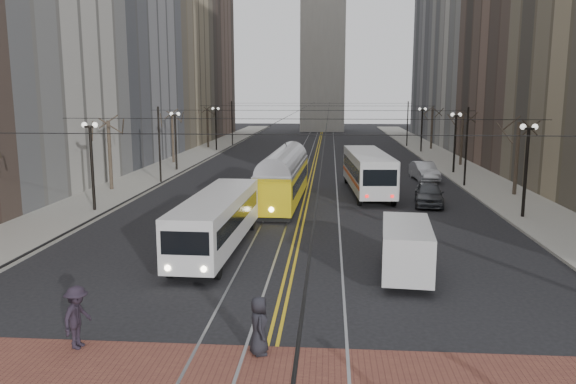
% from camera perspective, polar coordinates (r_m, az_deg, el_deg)
% --- Properties ---
extents(ground, '(260.00, 260.00, 0.00)m').
position_cam_1_polar(ground, '(18.80, -1.30, -14.14)').
color(ground, black).
rests_on(ground, ground).
extents(sidewalk_left, '(5.00, 140.00, 0.15)m').
position_cam_1_polar(sidewalk_left, '(64.73, -10.70, 3.04)').
color(sidewalk_left, gray).
rests_on(sidewalk_left, ground).
extents(sidewalk_right, '(5.00, 140.00, 0.15)m').
position_cam_1_polar(sidewalk_right, '(63.94, 16.29, 2.73)').
color(sidewalk_right, gray).
rests_on(sidewalk_right, ground).
extents(streetcar_rails, '(4.80, 130.00, 0.02)m').
position_cam_1_polar(streetcar_rails, '(62.57, 2.71, 2.90)').
color(streetcar_rails, gray).
rests_on(streetcar_rails, ground).
extents(centre_lines, '(0.42, 130.00, 0.01)m').
position_cam_1_polar(centre_lines, '(62.57, 2.71, 2.91)').
color(centre_lines, gold).
rests_on(centre_lines, ground).
extents(building_left_mid, '(16.00, 20.00, 34.00)m').
position_cam_1_polar(building_left_mid, '(69.32, -19.76, 17.13)').
color(building_left_mid, slate).
rests_on(building_left_mid, ground).
extents(building_left_far, '(16.00, 20.00, 40.00)m').
position_cam_1_polar(building_left_far, '(107.31, -10.86, 16.38)').
color(building_left_far, brown).
rests_on(building_left_far, ground).
extents(building_right_mid, '(16.00, 20.00, 34.00)m').
position_cam_1_polar(building_right_mid, '(68.06, 25.91, 16.87)').
color(building_right_mid, brown).
rests_on(building_right_mid, ground).
extents(building_right_far, '(16.00, 20.00, 40.00)m').
position_cam_1_polar(building_right_far, '(106.50, 17.90, 16.14)').
color(building_right_far, slate).
rests_on(building_right_far, ground).
extents(lamp_posts, '(27.60, 57.20, 5.60)m').
position_cam_1_polar(lamp_posts, '(46.12, 2.16, 3.88)').
color(lamp_posts, black).
rests_on(lamp_posts, ground).
extents(street_trees, '(31.68, 53.28, 5.60)m').
position_cam_1_polar(street_trees, '(52.58, 2.43, 4.63)').
color(street_trees, '#382D23').
rests_on(street_trees, ground).
extents(trolley_wires, '(25.96, 120.00, 6.60)m').
position_cam_1_polar(trolley_wires, '(52.08, 2.42, 5.65)').
color(trolley_wires, black).
rests_on(trolley_wires, ground).
extents(transit_bus, '(2.63, 11.12, 2.76)m').
position_cam_1_polar(transit_bus, '(27.90, -7.22, -3.15)').
color(transit_bus, silver).
rests_on(transit_bus, ground).
extents(streetcar, '(2.81, 12.91, 3.03)m').
position_cam_1_polar(streetcar, '(39.45, -0.43, 0.97)').
color(streetcar, gold).
rests_on(streetcar, ground).
extents(rear_bus, '(3.47, 12.39, 3.19)m').
position_cam_1_polar(rear_bus, '(44.02, 8.10, 1.92)').
color(rear_bus, '#BBBBBB').
rests_on(rear_bus, ground).
extents(cargo_van, '(2.45, 5.30, 2.27)m').
position_cam_1_polar(cargo_van, '(24.24, 11.92, -5.91)').
color(cargo_van, '#BABABA').
rests_on(cargo_van, ground).
extents(sedan_grey, '(2.52, 4.95, 1.61)m').
position_cam_1_polar(sedan_grey, '(40.27, 14.12, -0.17)').
color(sedan_grey, '#414448').
rests_on(sedan_grey, ground).
extents(sedan_silver, '(2.19, 5.10, 1.63)m').
position_cam_1_polar(sedan_silver, '(51.81, 13.67, 2.07)').
color(sedan_silver, '#B7B9BF').
rests_on(sedan_silver, ground).
extents(pedestrian_a, '(0.75, 0.98, 1.78)m').
position_cam_1_polar(pedestrian_a, '(17.10, -2.97, -13.37)').
color(pedestrian_a, black).
rests_on(pedestrian_a, crosswalk_band).
extents(pedestrian_d, '(0.89, 1.35, 1.95)m').
position_cam_1_polar(pedestrian_d, '(18.57, -20.62, -11.81)').
color(pedestrian_d, black).
rests_on(pedestrian_d, crosswalk_band).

